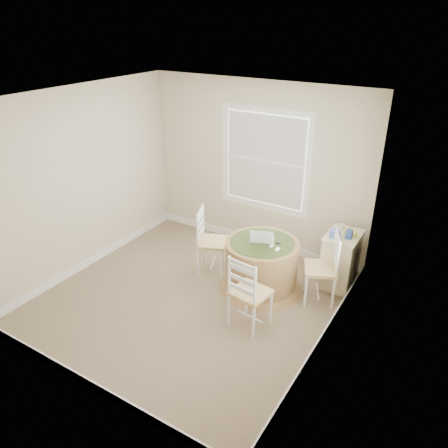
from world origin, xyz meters
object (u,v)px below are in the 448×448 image
Objects in this scene: chair_left at (213,242)px; laptop at (262,239)px; round_table at (261,263)px; chair_near at (250,292)px; corner_chest at (340,260)px; chair_right at (320,268)px.

chair_left is 0.82m from laptop.
chair_near is (0.25, -0.79, 0.09)m from round_table.
chair_near is at bearing -114.31° from corner_chest.
laptop is (-0.28, 0.82, 0.26)m from chair_near.
chair_right is 1.23× the size of corner_chest.
chair_right reaches higher than laptop.
round_table is 0.79m from chair_right.
chair_left and chair_near have the same top height.
chair_right is (0.51, 0.93, 0.00)m from chair_near.
corner_chest is (1.68, 0.62, -0.09)m from chair_left.
laptop is at bearing -62.90° from chair_near.
round_table is at bearing -113.96° from chair_left.
laptop reaches higher than corner_chest.
chair_left is at bearing -110.18° from chair_right.
chair_near is 1.23× the size of corner_chest.
chair_left is at bearing -160.58° from corner_chest.
corner_chest is at bearing -92.03° from chair_left.
laptop is at bearing 119.48° from round_table.
chair_right is at bearing 166.81° from laptop.
corner_chest is at bearing -167.35° from laptop.
chair_right is at bearing 2.99° from round_table.
chair_left is 1.00× the size of chair_near.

